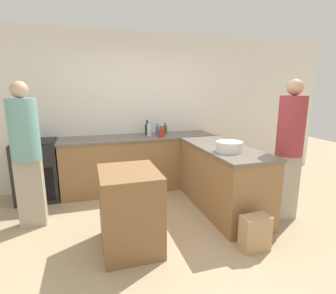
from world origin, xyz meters
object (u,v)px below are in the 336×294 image
Objects in this scene: water_bottle_blue at (157,131)px; person_at_peninsula at (289,146)px; hot_sauce_bottle at (161,133)px; range_oven at (38,170)px; vinegar_bottle_clear at (149,129)px; island_table at (130,209)px; wine_bottle_dark at (147,129)px; person_by_range at (26,150)px; paper_bag at (255,233)px; mixing_bowl at (229,147)px; olive_oil_bottle at (165,129)px.

person_at_peninsula is (1.31, -1.71, -0.00)m from water_bottle_blue.
range_oven is at bearing 174.72° from hot_sauce_bottle.
range_oven is 1.90m from vinegar_bottle_clear.
water_bottle_blue reaches higher than hot_sauce_bottle.
range_oven is at bearing 152.60° from person_at_peninsula.
island_table is (1.18, -1.75, -0.03)m from range_oven.
hot_sauce_bottle is (0.01, -0.20, -0.01)m from water_bottle_blue.
person_at_peninsula is (1.29, -1.51, 0.00)m from hot_sauce_bottle.
person_at_peninsula reaches higher than wine_bottle_dark.
range_oven is 4.65× the size of water_bottle_blue.
range_oven is at bearing 179.21° from vinegar_bottle_clear.
person_by_range is (-1.12, 0.85, 0.55)m from island_table.
person_by_range is at bearing -149.83° from wine_bottle_dark.
paper_bag is at bearing -76.60° from hot_sauce_bottle.
paper_bag is (-0.81, -0.52, -0.81)m from person_at_peninsula.
mixing_bowl is at bearing 11.55° from island_table.
island_table is 2.01m from water_bottle_blue.
paper_bag is at bearing -82.33° from olive_oil_bottle.
wine_bottle_dark is (1.81, 0.11, 0.56)m from range_oven.
olive_oil_bottle is 0.10× the size of person_by_range.
vinegar_bottle_clear reaches higher than paper_bag.
hot_sauce_bottle reaches higher than mixing_bowl.
vinegar_bottle_clear is at bearing 137.24° from hot_sauce_bottle.
water_bottle_blue is 0.11× the size of person_at_peninsula.
water_bottle_blue is 1.09× the size of hot_sauce_bottle.
island_table is 1.39m from paper_bag.
water_bottle_blue is 0.22m from olive_oil_bottle.
hot_sauce_bottle is at bearing -5.28° from range_oven.
wine_bottle_dark reaches higher than hot_sauce_bottle.
mixing_bowl is at bearing -30.14° from range_oven.
island_table is 1.51m from person_by_range.
person_at_peninsula is (1.47, -1.81, -0.02)m from wine_bottle_dark.
vinegar_bottle_clear is 2.44m from paper_bag.
range_oven is at bearing 124.09° from island_table.
person_by_range is (-1.92, -0.72, -0.01)m from hot_sauce_bottle.
wine_bottle_dark is (-0.00, 0.14, -0.02)m from vinegar_bottle_clear.
person_by_range reaches higher than island_table.
person_by_range reaches higher than olive_oil_bottle.
vinegar_bottle_clear is at bearing 116.58° from mixing_bowl.
wine_bottle_dark is at bearing 114.59° from mixing_bowl.
mixing_bowl is at bearing -76.53° from olive_oil_bottle.
hot_sauce_bottle is at bearing 113.22° from mixing_bowl.
range_oven is 5.05× the size of hot_sauce_bottle.
vinegar_bottle_clear is 1.46× the size of water_bottle_blue.
vinegar_bottle_clear is at bearing -0.79° from range_oven.
paper_bag is (0.32, -2.36, -0.81)m from olive_oil_bottle.
vinegar_bottle_clear reaches higher than water_bottle_blue.
range_oven is 2.04m from water_bottle_blue.
water_bottle_blue is (-0.57, 1.49, 0.01)m from mixing_bowl.
range_oven is 2.40× the size of paper_bag.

